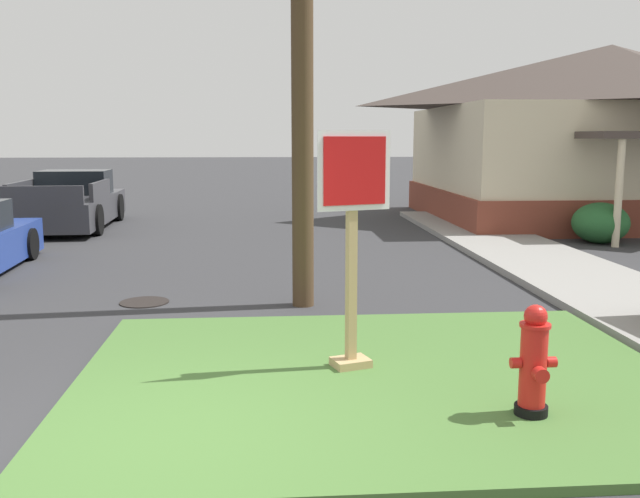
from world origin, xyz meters
The scene contains 9 objects.
ground_plane centered at (0.00, 0.00, 0.00)m, with size 160.00×160.00×0.00m, color #333335.
grass_corner_patch centered at (1.95, 1.43, 0.04)m, with size 5.80×4.53×0.08m, color #477033.
sidewalk_strip centered at (6.05, 6.21, 0.06)m, with size 2.20×19.14×0.12m, color gray.
fire_hydrant centered at (3.07, 0.34, 0.52)m, with size 0.38×0.34×0.94m.
stop_sign centered at (1.72, 1.66, 1.25)m, with size 0.73×0.38×2.34m.
manhole_cover centered at (-0.89, 4.92, 0.01)m, with size 0.70×0.70×0.02m, color black.
pickup_truck_charcoal centered at (-4.28, 13.63, 0.62)m, with size 2.33×5.22×1.48m.
corner_house centered at (10.67, 14.42, 2.54)m, with size 10.33×9.30×4.95m.
shrub_near_porch centered at (8.38, 9.91, 0.46)m, with size 1.25×1.25×0.92m, color #255B2C.
Camera 1 is at (0.89, -4.94, 2.36)m, focal length 38.67 mm.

